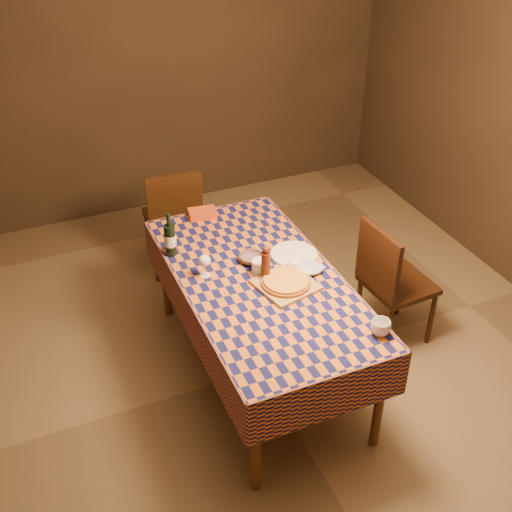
% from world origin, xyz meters
% --- Properties ---
extents(room, '(5.00, 5.10, 2.70)m').
position_xyz_m(room, '(0.00, 0.00, 1.35)').
color(room, brown).
rests_on(room, ground).
extents(dining_table, '(0.94, 1.84, 0.77)m').
position_xyz_m(dining_table, '(0.00, 0.00, 0.69)').
color(dining_table, brown).
rests_on(dining_table, ground).
extents(cutting_board, '(0.38, 0.38, 0.02)m').
position_xyz_m(cutting_board, '(0.11, -0.14, 0.78)').
color(cutting_board, '#A1804B').
rests_on(cutting_board, dining_table).
extents(pizza, '(0.33, 0.33, 0.03)m').
position_xyz_m(pizza, '(0.11, -0.14, 0.80)').
color(pizza, brown).
rests_on(pizza, cutting_board).
extents(pepper_mill, '(0.06, 0.06, 0.24)m').
position_xyz_m(pepper_mill, '(0.03, -0.03, 0.88)').
color(pepper_mill, '#451710').
rests_on(pepper_mill, dining_table).
extents(bowl, '(0.19, 0.19, 0.05)m').
position_xyz_m(bowl, '(0.02, 0.18, 0.79)').
color(bowl, '#614651').
rests_on(bowl, dining_table).
extents(wine_glass, '(0.08, 0.08, 0.15)m').
position_xyz_m(wine_glass, '(-0.29, 0.15, 0.88)').
color(wine_glass, white).
rests_on(wine_glass, dining_table).
extents(wine_bottle, '(0.10, 0.10, 0.30)m').
position_xyz_m(wine_bottle, '(-0.41, 0.46, 0.88)').
color(wine_bottle, black).
rests_on(wine_bottle, dining_table).
extents(deli_tub, '(0.11, 0.11, 0.09)m').
position_xyz_m(deli_tub, '(0.03, 0.05, 0.81)').
color(deli_tub, silver).
rests_on(deli_tub, dining_table).
extents(takeout_container, '(0.21, 0.16, 0.05)m').
position_xyz_m(takeout_container, '(-0.07, 0.83, 0.79)').
color(takeout_container, '#BF4019').
rests_on(takeout_container, dining_table).
extents(white_plate, '(0.37, 0.37, 0.02)m').
position_xyz_m(white_plate, '(0.30, 0.14, 0.78)').
color(white_plate, silver).
rests_on(white_plate, dining_table).
extents(tumbler, '(0.14, 0.14, 0.09)m').
position_xyz_m(tumbler, '(0.40, -0.73, 0.81)').
color(tumbler, silver).
rests_on(tumbler, dining_table).
extents(flour_patch, '(0.29, 0.26, 0.00)m').
position_xyz_m(flour_patch, '(0.28, -0.02, 0.77)').
color(flour_patch, silver).
rests_on(flour_patch, dining_table).
extents(flour_bag, '(0.19, 0.15, 0.05)m').
position_xyz_m(flour_bag, '(0.31, -0.06, 0.80)').
color(flour_bag, '#AFC0E0').
rests_on(flour_bag, dining_table).
extents(chair_far, '(0.46, 0.47, 0.93)m').
position_xyz_m(chair_far, '(-0.15, 1.34, 0.52)').
color(chair_far, black).
rests_on(chair_far, ground).
extents(chair_right, '(0.45, 0.44, 0.93)m').
position_xyz_m(chair_right, '(0.94, -0.04, 0.52)').
color(chair_right, black).
rests_on(chair_right, ground).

